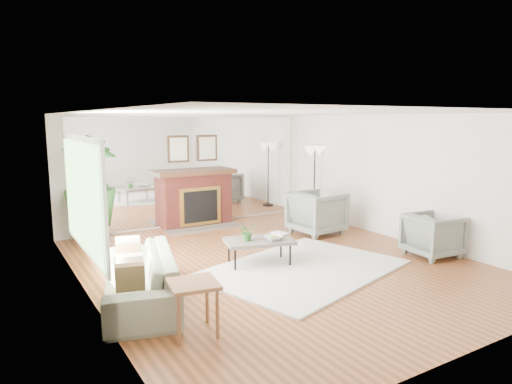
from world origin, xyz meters
TOP-DOWN VIEW (x-y plane):
  - ground at (0.00, 0.00)m, footprint 7.00×7.00m
  - wall_left at (-2.99, 0.00)m, footprint 0.02×7.00m
  - wall_right at (2.99, 0.00)m, footprint 0.02×7.00m
  - wall_back at (0.00, 3.49)m, footprint 6.00×0.02m
  - mirror_panel at (0.00, 3.47)m, footprint 5.40×0.04m
  - window_panel at (-2.96, 0.40)m, footprint 0.04×2.40m
  - fireplace at (0.00, 3.26)m, footprint 1.85×0.83m
  - area_rug at (0.18, -0.48)m, footprint 3.61×3.00m
  - coffee_table at (-0.30, 0.08)m, footprint 1.24×0.92m
  - sofa at (-2.45, -0.37)m, footprint 1.43×2.41m
  - armchair_back at (1.87, 1.27)m, footprint 1.07×1.04m
  - armchair_front at (2.60, -1.06)m, footprint 0.92×0.90m
  - side_table at (-2.21, -1.61)m, footprint 0.62×0.62m
  - potted_ficus at (-2.33, 3.10)m, footprint 1.28×1.28m
  - floor_lamp at (2.70, 2.43)m, footprint 0.57×0.32m
  - tabletop_plant at (-0.50, 0.13)m, footprint 0.29×0.26m
  - fruit_bowl at (-0.12, -0.07)m, footprint 0.30×0.30m
  - book at (0.08, 0.18)m, footprint 0.25×0.31m

SIDE VIEW (x-z plane):
  - ground at x=0.00m, z-range 0.00..0.00m
  - area_rug at x=0.18m, z-range 0.00..0.03m
  - sofa at x=-2.45m, z-range 0.00..0.66m
  - armchair_front at x=2.60m, z-range 0.00..0.76m
  - coffee_table at x=-0.30m, z-range 0.18..0.63m
  - armchair_back at x=1.87m, z-range 0.00..0.90m
  - book at x=0.08m, z-range 0.44..0.46m
  - fruit_bowl at x=-0.12m, z-range 0.44..0.52m
  - side_table at x=-2.21m, z-range 0.21..0.81m
  - tabletop_plant at x=-0.50m, z-range 0.44..0.74m
  - fireplace at x=0.00m, z-range -0.37..1.68m
  - potted_ficus at x=-2.33m, z-range 0.07..2.18m
  - wall_left at x=-2.99m, z-range 0.00..2.50m
  - wall_right at x=2.99m, z-range 0.00..2.50m
  - wall_back at x=0.00m, z-range 0.00..2.50m
  - mirror_panel at x=0.00m, z-range 0.05..2.45m
  - window_panel at x=-2.96m, z-range 0.60..2.10m
  - floor_lamp at x=2.70m, z-range 0.62..2.39m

